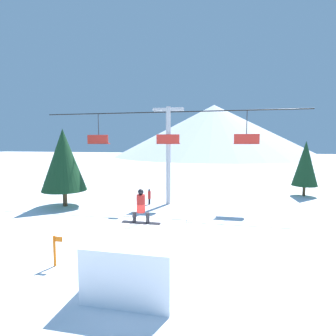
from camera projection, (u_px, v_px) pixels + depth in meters
name	position (u px, v px, depth m)	size (l,w,h in m)	color
ground_plane	(144.00, 268.00, 10.26)	(220.00, 220.00, 0.00)	white
mountain_ridge	(214.00, 131.00, 92.72)	(69.69, 69.69, 17.97)	silver
snow_ramp	(141.00, 256.00, 9.25)	(2.78, 3.56, 1.76)	white
snowboarder	(141.00, 206.00, 10.14)	(1.55, 0.33, 1.34)	black
chairlift	(168.00, 145.00, 20.38)	(20.65, 0.44, 7.62)	#B2B2B7
pine_tree_near	(64.00, 160.00, 19.80)	(3.32, 3.32, 5.92)	#4C3823
pine_tree_far	(305.00, 163.00, 23.69)	(2.21, 2.21, 5.03)	#4C3823
trail_marker	(55.00, 250.00, 10.31)	(0.41, 0.10, 1.24)	orange
distant_skier	(149.00, 196.00, 20.65)	(0.24, 0.24, 1.23)	black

